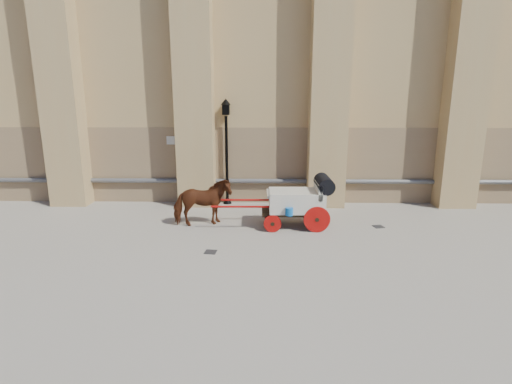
{
  "coord_description": "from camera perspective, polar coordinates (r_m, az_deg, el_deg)",
  "views": [
    {
      "loc": [
        1.6,
        -11.61,
        4.22
      ],
      "look_at": [
        1.35,
        0.99,
        1.16
      ],
      "focal_mm": 28.0,
      "sensor_mm": 36.0,
      "label": 1
    }
  ],
  "objects": [
    {
      "name": "carriage",
      "position": [
        13.05,
        6.35,
        -1.07
      ],
      "size": [
        3.91,
        1.4,
        1.7
      ],
      "rotation": [
        0.0,
        0.0,
        0.02
      ],
      "color": "black",
      "rests_on": "ground"
    },
    {
      "name": "ground",
      "position": [
        12.46,
        -6.35,
        -6.22
      ],
      "size": [
        90.0,
        90.0,
        0.0
      ],
      "primitive_type": "plane",
      "color": "gray",
      "rests_on": "ground"
    },
    {
      "name": "horse",
      "position": [
        13.24,
        -7.68,
        -1.5
      ],
      "size": [
        2.02,
        1.33,
        1.57
      ],
      "primitive_type": "imported",
      "rotation": [
        0.0,
        0.0,
        1.85
      ],
      "color": "#562712",
      "rests_on": "ground"
    },
    {
      "name": "drain_grate_far",
      "position": [
        13.8,
        17.09,
        -4.74
      ],
      "size": [
        0.38,
        0.38,
        0.01
      ],
      "primitive_type": "cube",
      "rotation": [
        0.0,
        0.0,
        0.22
      ],
      "color": "black",
      "rests_on": "ground"
    },
    {
      "name": "drain_grate_near",
      "position": [
        11.21,
        -6.5,
        -8.5
      ],
      "size": [
        0.36,
        0.36,
        0.01
      ],
      "primitive_type": "cube",
      "rotation": [
        0.0,
        0.0,
        -0.12
      ],
      "color": "black",
      "rests_on": "ground"
    },
    {
      "name": "street_lamp",
      "position": [
        15.61,
        -4.23,
        6.16
      ],
      "size": [
        0.38,
        0.38,
        4.1
      ],
      "color": "black",
      "rests_on": "ground"
    }
  ]
}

